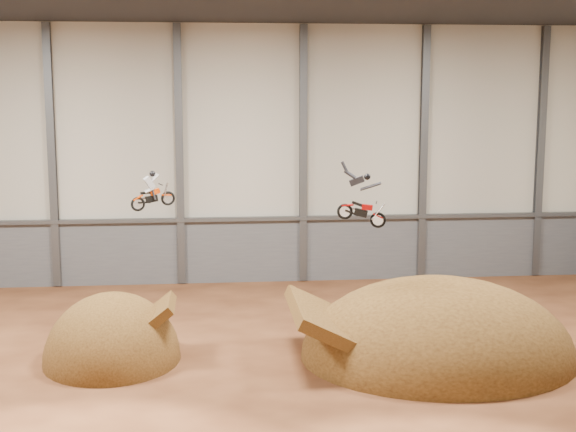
# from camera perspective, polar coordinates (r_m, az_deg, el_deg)

# --- Properties ---
(floor) EXTENTS (40.00, 40.00, 0.00)m
(floor) POSITION_cam_1_polar(r_m,az_deg,el_deg) (30.30, -2.05, -11.36)
(floor) COLOR #482413
(floor) RESTS_ON ground
(back_wall) EXTENTS (40.00, 0.10, 14.00)m
(back_wall) POSITION_cam_1_polar(r_m,az_deg,el_deg) (43.53, -3.32, 4.33)
(back_wall) COLOR beige
(back_wall) RESTS_ON ground
(lower_band_back) EXTENTS (39.80, 0.18, 3.50)m
(lower_band_back) POSITION_cam_1_polar(r_m,az_deg,el_deg) (44.17, -3.25, -2.49)
(lower_band_back) COLOR #55575D
(lower_band_back) RESTS_ON ground
(steel_rail) EXTENTS (39.80, 0.35, 0.20)m
(steel_rail) POSITION_cam_1_polar(r_m,az_deg,el_deg) (43.70, -3.27, -0.21)
(steel_rail) COLOR #47494F
(steel_rail) RESTS_ON lower_band_back
(steel_column_1) EXTENTS (0.40, 0.36, 13.90)m
(steel_column_1) POSITION_cam_1_polar(r_m,az_deg,el_deg) (44.09, -16.44, 4.03)
(steel_column_1) COLOR #47494F
(steel_column_1) RESTS_ON ground
(steel_column_2) EXTENTS (0.40, 0.36, 13.90)m
(steel_column_2) POSITION_cam_1_polar(r_m,az_deg,el_deg) (43.33, -7.73, 4.24)
(steel_column_2) COLOR #47494F
(steel_column_2) RESTS_ON ground
(steel_column_3) EXTENTS (0.40, 0.36, 13.90)m
(steel_column_3) POSITION_cam_1_polar(r_m,az_deg,el_deg) (43.59, 1.09, 4.35)
(steel_column_3) COLOR #47494F
(steel_column_3) RESTS_ON ground
(steel_column_4) EXTENTS (0.40, 0.36, 13.90)m
(steel_column_4) POSITION_cam_1_polar(r_m,az_deg,el_deg) (44.85, 9.60, 4.35)
(steel_column_4) COLOR #47494F
(steel_column_4) RESTS_ON ground
(steel_column_5) EXTENTS (0.40, 0.36, 13.90)m
(steel_column_5) POSITION_cam_1_polar(r_m,az_deg,el_deg) (47.03, 17.49, 4.27)
(steel_column_5) COLOR #47494F
(steel_column_5) RESTS_ON ground
(takeoff_ramp) EXTENTS (5.33, 6.14, 5.33)m
(takeoff_ramp) POSITION_cam_1_polar(r_m,az_deg,el_deg) (32.79, -12.35, -9.96)
(takeoff_ramp) COLOR #3F270F
(takeoff_ramp) RESTS_ON ground
(landing_ramp) EXTENTS (10.91, 9.65, 6.29)m
(landing_ramp) POSITION_cam_1_polar(r_m,az_deg,el_deg) (32.99, 10.55, -9.79)
(landing_ramp) COLOR #3F270F
(landing_ramp) RESTS_ON ground
(fmx_rider_a) EXTENTS (2.16, 1.31, 1.89)m
(fmx_rider_a) POSITION_cam_1_polar(r_m,az_deg,el_deg) (33.21, -9.54, 1.98)
(fmx_rider_a) COLOR #E33F03
(fmx_rider_b) EXTENTS (3.04, 1.41, 2.68)m
(fmx_rider_b) POSITION_cam_1_polar(r_m,az_deg,el_deg) (30.67, 5.13, 1.48)
(fmx_rider_b) COLOR #C60505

